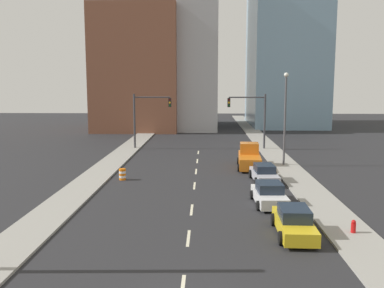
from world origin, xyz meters
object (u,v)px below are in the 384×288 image
object	(u,v)px
sedan_yellow	(294,222)
traffic_signal_right	(254,114)
fire_hydrant	(353,228)
traffic_signal_left	(145,113)
sedan_silver	(264,174)
traffic_barrel	(122,174)
sedan_white	(269,194)
pickup_truck_orange	(249,158)
street_lamp	(285,113)

from	to	relation	value
sedan_yellow	traffic_signal_right	bearing A→B (deg)	89.28
fire_hydrant	sedan_yellow	world-z (taller)	sedan_yellow
traffic_signal_left	sedan_yellow	bearing A→B (deg)	-67.70
traffic_signal_left	sedan_silver	distance (m)	21.58
sedan_silver	traffic_barrel	bearing A→B (deg)	175.39
fire_hydrant	sedan_silver	bearing A→B (deg)	104.15
traffic_barrel	sedan_silver	world-z (taller)	sedan_silver
traffic_signal_right	sedan_silver	world-z (taller)	traffic_signal_right
sedan_white	sedan_silver	world-z (taller)	sedan_white
pickup_truck_orange	traffic_signal_left	bearing A→B (deg)	139.07
traffic_signal_left	sedan_silver	xyz separation A→B (m)	(12.26, -17.38, -3.69)
traffic_signal_left	traffic_barrel	bearing A→B (deg)	-88.27
fire_hydrant	sedan_white	world-z (taller)	sedan_white
fire_hydrant	pickup_truck_orange	size ratio (longest dim) A/B	0.14
pickup_truck_orange	sedan_white	bearing A→B (deg)	-86.28
traffic_barrel	sedan_yellow	size ratio (longest dim) A/B	0.20
street_lamp	sedan_yellow	world-z (taller)	street_lamp
street_lamp	sedan_silver	size ratio (longest dim) A/B	1.86
street_lamp	fire_hydrant	world-z (taller)	street_lamp
fire_hydrant	traffic_signal_right	bearing A→B (deg)	93.94
sedan_yellow	sedan_silver	distance (m)	12.34
traffic_signal_right	fire_hydrant	world-z (taller)	traffic_signal_right
sedan_yellow	fire_hydrant	bearing A→B (deg)	2.96
sedan_white	sedan_silver	bearing A→B (deg)	82.69
traffic_signal_right	traffic_barrel	world-z (taller)	traffic_signal_right
street_lamp	traffic_signal_right	bearing A→B (deg)	99.54
fire_hydrant	pickup_truck_orange	xyz separation A→B (m)	(-3.71, 18.27, 0.51)
traffic_signal_right	sedan_silver	bearing A→B (deg)	-93.45
traffic_barrel	sedan_silver	size ratio (longest dim) A/B	0.20
traffic_signal_right	street_lamp	world-z (taller)	street_lamp
traffic_signal_left	sedan_white	world-z (taller)	traffic_signal_left
traffic_barrel	sedan_silver	xyz separation A→B (m)	(11.75, -0.36, 0.20)
traffic_signal_right	traffic_barrel	size ratio (longest dim) A/B	7.08
sedan_white	pickup_truck_orange	bearing A→B (deg)	87.77
street_lamp	sedan_white	bearing A→B (deg)	-104.02
traffic_barrel	fire_hydrant	xyz separation A→B (m)	(14.84, -12.62, -0.06)
sedan_yellow	sedan_silver	world-z (taller)	sedan_yellow
street_lamp	sedan_yellow	size ratio (longest dim) A/B	1.88
traffic_signal_right	street_lamp	bearing A→B (deg)	-80.46
traffic_signal_right	sedan_yellow	size ratio (longest dim) A/B	1.40
traffic_signal_left	traffic_barrel	size ratio (longest dim) A/B	7.08
street_lamp	sedan_yellow	distance (m)	19.95
sedan_yellow	sedan_silver	bearing A→B (deg)	91.09
traffic_signal_right	pickup_truck_orange	size ratio (longest dim) A/B	1.16
fire_hydrant	sedan_yellow	bearing A→B (deg)	-178.48
traffic_signal_left	pickup_truck_orange	world-z (taller)	traffic_signal_left
sedan_silver	pickup_truck_orange	xyz separation A→B (m)	(-0.62, 6.01, 0.25)
sedan_white	traffic_signal_left	bearing A→B (deg)	113.52
fire_hydrant	sedan_silver	distance (m)	12.64
traffic_barrel	sedan_white	bearing A→B (deg)	-31.69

